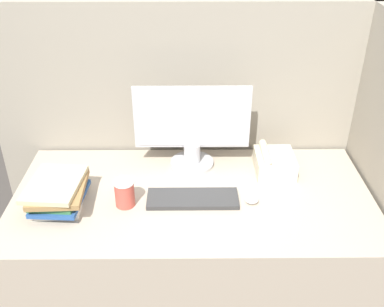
{
  "coord_description": "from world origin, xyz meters",
  "views": [
    {
      "loc": [
        -0.02,
        -1.22,
        1.91
      ],
      "look_at": [
        -0.0,
        0.44,
        0.92
      ],
      "focal_mm": 42.0,
      "sensor_mm": 36.0,
      "label": 1
    }
  ],
  "objects_px": {
    "monitor": "(191,130)",
    "desk_telephone": "(274,162)",
    "book_stack": "(58,193)",
    "coffee_cup": "(125,193)",
    "keyboard": "(193,199)",
    "mouse": "(252,200)"
  },
  "relations": [
    {
      "from": "monitor",
      "to": "desk_telephone",
      "type": "xyz_separation_m",
      "value": [
        0.4,
        -0.06,
        -0.15
      ]
    },
    {
      "from": "monitor",
      "to": "book_stack",
      "type": "distance_m",
      "value": 0.67
    },
    {
      "from": "mouse",
      "to": "coffee_cup",
      "type": "distance_m",
      "value": 0.55
    },
    {
      "from": "mouse",
      "to": "coffee_cup",
      "type": "bearing_deg",
      "value": -179.32
    },
    {
      "from": "monitor",
      "to": "book_stack",
      "type": "relative_size",
      "value": 1.82
    },
    {
      "from": "keyboard",
      "to": "desk_telephone",
      "type": "distance_m",
      "value": 0.46
    },
    {
      "from": "book_stack",
      "to": "coffee_cup",
      "type": "bearing_deg",
      "value": 0.18
    },
    {
      "from": "monitor",
      "to": "keyboard",
      "type": "height_order",
      "value": "monitor"
    },
    {
      "from": "keyboard",
      "to": "book_stack",
      "type": "height_order",
      "value": "book_stack"
    },
    {
      "from": "keyboard",
      "to": "coffee_cup",
      "type": "xyz_separation_m",
      "value": [
        -0.29,
        -0.03,
        0.05
      ]
    },
    {
      "from": "coffee_cup",
      "to": "desk_telephone",
      "type": "bearing_deg",
      "value": 21.05
    },
    {
      "from": "keyboard",
      "to": "book_stack",
      "type": "xyz_separation_m",
      "value": [
        -0.57,
        -0.03,
        0.05
      ]
    },
    {
      "from": "monitor",
      "to": "book_stack",
      "type": "height_order",
      "value": "monitor"
    },
    {
      "from": "book_stack",
      "to": "desk_telephone",
      "type": "relative_size",
      "value": 1.44
    },
    {
      "from": "monitor",
      "to": "desk_telephone",
      "type": "bearing_deg",
      "value": -8.96
    },
    {
      "from": "mouse",
      "to": "desk_telephone",
      "type": "xyz_separation_m",
      "value": [
        0.14,
        0.26,
        0.03
      ]
    },
    {
      "from": "mouse",
      "to": "desk_telephone",
      "type": "relative_size",
      "value": 0.28
    },
    {
      "from": "keyboard",
      "to": "mouse",
      "type": "relative_size",
      "value": 6.76
    },
    {
      "from": "book_stack",
      "to": "desk_telephone",
      "type": "xyz_separation_m",
      "value": [
        0.96,
        0.26,
        -0.02
      ]
    },
    {
      "from": "book_stack",
      "to": "keyboard",
      "type": "bearing_deg",
      "value": 2.8
    },
    {
      "from": "book_stack",
      "to": "desk_telephone",
      "type": "height_order",
      "value": "desk_telephone"
    },
    {
      "from": "keyboard",
      "to": "desk_telephone",
      "type": "bearing_deg",
      "value": 30.97
    }
  ]
}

